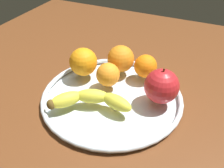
# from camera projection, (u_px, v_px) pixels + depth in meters

# --- Properties ---
(ground_plane) EXTENTS (1.20, 1.20, 0.04)m
(ground_plane) POSITION_uv_depth(u_px,v_px,m) (112.00, 105.00, 0.64)
(ground_plane) COLOR brown
(fruit_bowl) EXTENTS (0.35, 0.35, 0.02)m
(fruit_bowl) POSITION_uv_depth(u_px,v_px,m) (112.00, 97.00, 0.62)
(fruit_bowl) COLOR silver
(fruit_bowl) RESTS_ON ground_plane
(banana) EXTENTS (0.19, 0.11, 0.03)m
(banana) POSITION_uv_depth(u_px,v_px,m) (90.00, 100.00, 0.57)
(banana) COLOR yellow
(banana) RESTS_ON fruit_bowl
(apple) EXTENTS (0.08, 0.08, 0.09)m
(apple) POSITION_uv_depth(u_px,v_px,m) (162.00, 86.00, 0.57)
(apple) COLOR red
(apple) RESTS_ON fruit_bowl
(orange_front_left) EXTENTS (0.06, 0.06, 0.06)m
(orange_front_left) POSITION_uv_depth(u_px,v_px,m) (108.00, 75.00, 0.63)
(orange_front_left) COLOR orange
(orange_front_left) RESTS_ON fruit_bowl
(orange_front_right) EXTENTS (0.07, 0.07, 0.07)m
(orange_front_right) POSITION_uv_depth(u_px,v_px,m) (121.00, 59.00, 0.68)
(orange_front_right) COLOR orange
(orange_front_right) RESTS_ON fruit_bowl
(orange_back_right) EXTENTS (0.08, 0.08, 0.08)m
(orange_back_right) POSITION_uv_depth(u_px,v_px,m) (83.00, 62.00, 0.67)
(orange_back_right) COLOR orange
(orange_back_right) RESTS_ON fruit_bowl
(orange_center) EXTENTS (0.06, 0.06, 0.06)m
(orange_center) POSITION_uv_depth(u_px,v_px,m) (145.00, 66.00, 0.66)
(orange_center) COLOR orange
(orange_center) RESTS_ON fruit_bowl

